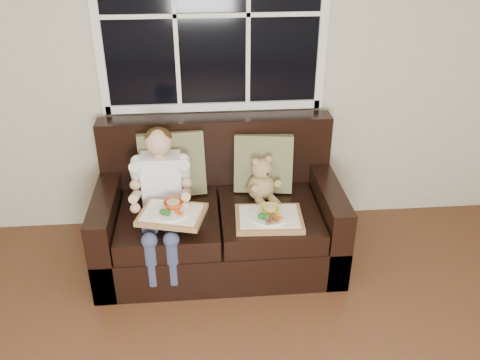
{
  "coord_description": "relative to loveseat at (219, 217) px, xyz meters",
  "views": [
    {
      "loc": [
        -0.24,
        -1.09,
        2.33
      ],
      "look_at": [
        0.01,
        1.85,
        0.71
      ],
      "focal_mm": 38.0,
      "sensor_mm": 36.0,
      "label": 1
    }
  ],
  "objects": [
    {
      "name": "child",
      "position": [
        -0.39,
        -0.12,
        0.34
      ],
      "size": [
        0.4,
        0.6,
        0.9
      ],
      "color": "white",
      "rests_on": "loveseat"
    },
    {
      "name": "pillow_right",
      "position": [
        0.34,
        0.15,
        0.35
      ],
      "size": [
        0.44,
        0.25,
        0.43
      ],
      "rotation": [
        -0.21,
        0.0,
        -0.14
      ],
      "color": "olive",
      "rests_on": "loveseat"
    },
    {
      "name": "loveseat",
      "position": [
        0.0,
        0.0,
        0.0
      ],
      "size": [
        1.7,
        0.92,
        0.96
      ],
      "color": "black",
      "rests_on": "ground"
    },
    {
      "name": "teddy_bear",
      "position": [
        0.31,
        0.01,
        0.28
      ],
      "size": [
        0.24,
        0.28,
        0.34
      ],
      "rotation": [
        0.0,
        0.0,
        0.33
      ],
      "color": "tan",
      "rests_on": "loveseat"
    },
    {
      "name": "window_back",
      "position": [
        0.0,
        0.46,
        1.34
      ],
      "size": [
        1.62,
        0.04,
        1.37
      ],
      "color": "black",
      "rests_on": "room_walls"
    },
    {
      "name": "pillow_left",
      "position": [
        -0.32,
        0.15,
        0.37
      ],
      "size": [
        0.49,
        0.27,
        0.48
      ],
      "rotation": [
        -0.21,
        0.0,
        0.13
      ],
      "color": "olive",
      "rests_on": "loveseat"
    },
    {
      "name": "tray_left",
      "position": [
        -0.31,
        -0.33,
        0.27
      ],
      "size": [
        0.47,
        0.41,
        0.09
      ],
      "rotation": [
        0.0,
        0.0,
        -0.26
      ],
      "color": "#976844",
      "rests_on": "child"
    },
    {
      "name": "tray_right",
      "position": [
        0.32,
        -0.29,
        0.17
      ],
      "size": [
        0.46,
        0.36,
        0.1
      ],
      "rotation": [
        0.0,
        0.0,
        -0.05
      ],
      "color": "#976844",
      "rests_on": "loveseat"
    },
    {
      "name": "room_walls",
      "position": [
        0.13,
        -2.02,
        1.28
      ],
      "size": [
        4.52,
        5.02,
        2.71
      ],
      "color": "beige",
      "rests_on": "ground"
    }
  ]
}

